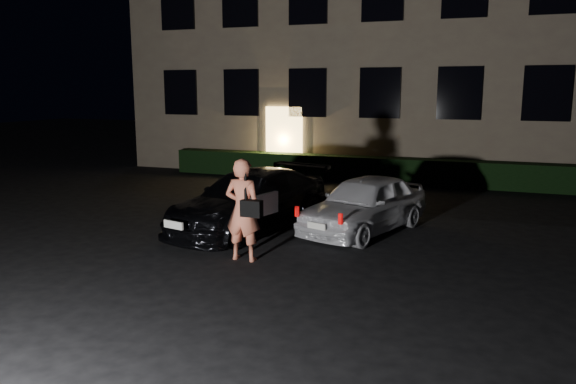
% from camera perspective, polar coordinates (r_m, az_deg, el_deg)
% --- Properties ---
extents(ground, '(80.00, 80.00, 0.00)m').
position_cam_1_polar(ground, '(9.69, -4.07, -8.52)').
color(ground, black).
rests_on(ground, ground).
extents(building, '(20.00, 8.11, 12.00)m').
position_cam_1_polar(building, '(23.80, 11.53, 17.14)').
color(building, '#756454').
rests_on(building, ground).
extents(hedge, '(15.00, 0.70, 0.85)m').
position_cam_1_polar(hedge, '(19.40, 8.84, 2.27)').
color(hedge, black).
rests_on(hedge, ground).
extents(sedan, '(2.91, 4.88, 1.33)m').
position_cam_1_polar(sedan, '(12.67, -3.86, -0.87)').
color(sedan, black).
rests_on(sedan, ground).
extents(hatch, '(2.58, 4.00, 1.27)m').
position_cam_1_polar(hatch, '(12.55, 7.79, -1.20)').
color(hatch, silver).
rests_on(hatch, ground).
extents(man, '(0.78, 0.47, 1.91)m').
position_cam_1_polar(man, '(10.33, -4.58, -1.80)').
color(man, '#D67052').
rests_on(man, ground).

